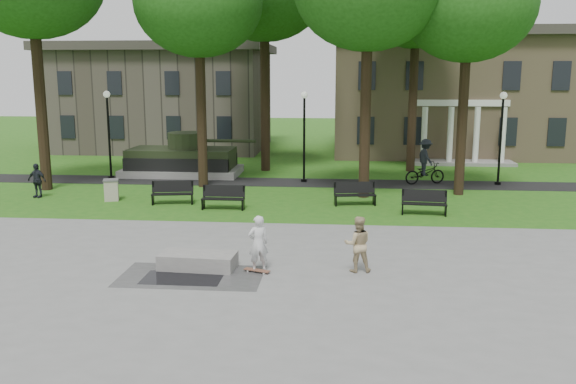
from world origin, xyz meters
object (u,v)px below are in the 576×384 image
(cyclist, at_px, (425,166))
(trash_bin, at_px, (111,190))
(concrete_block, at_px, (198,261))
(friend_watching, at_px, (358,244))
(skateboarder, at_px, (258,243))
(park_bench_0, at_px, (173,192))

(cyclist, bearing_deg, trash_bin, 91.38)
(concrete_block, relative_size, friend_watching, 1.36)
(skateboarder, distance_m, park_bench_0, 10.26)
(skateboarder, xyz_separation_m, friend_watching, (2.84, 0.20, -0.01))
(cyclist, bearing_deg, concrete_block, 131.18)
(concrete_block, relative_size, trash_bin, 2.29)
(concrete_block, relative_size, cyclist, 0.94)
(cyclist, bearing_deg, friend_watching, 146.32)
(concrete_block, xyz_separation_m, cyclist, (8.45, 14.81, 0.71))
(friend_watching, xyz_separation_m, trash_bin, (-10.80, 9.23, -0.34))
(concrete_block, xyz_separation_m, trash_bin, (-6.17, 9.35, 0.24))
(skateboarder, bearing_deg, park_bench_0, -83.26)
(concrete_block, xyz_separation_m, park_bench_0, (-3.20, 8.87, 0.28))
(concrete_block, bearing_deg, cyclist, 60.30)
(cyclist, distance_m, park_bench_0, 13.08)
(concrete_block, bearing_deg, trash_bin, 123.41)
(cyclist, xyz_separation_m, trash_bin, (-14.61, -5.46, -0.47))
(concrete_block, bearing_deg, friend_watching, 1.43)
(park_bench_0, height_order, trash_bin, park_bench_0)
(skateboarder, distance_m, cyclist, 16.32)
(friend_watching, bearing_deg, park_bench_0, -54.29)
(friend_watching, xyz_separation_m, cyclist, (3.82, 14.69, 0.12))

